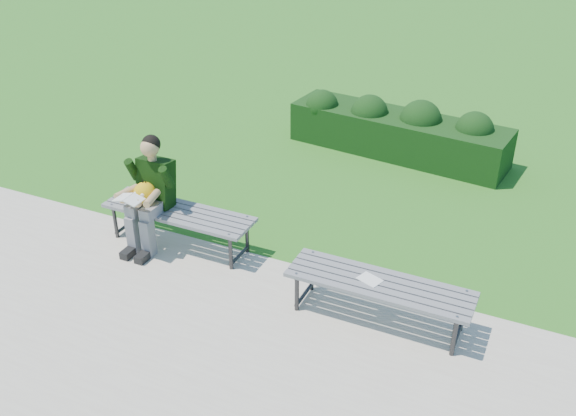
# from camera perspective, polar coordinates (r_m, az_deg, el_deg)

# --- Properties ---
(ground) EXTENTS (80.00, 80.00, 0.00)m
(ground) POSITION_cam_1_polar(r_m,az_deg,el_deg) (7.19, 0.77, -5.20)
(ground) COLOR #177E17
(ground) RESTS_ON ground
(walkway) EXTENTS (30.00, 3.50, 0.02)m
(walkway) POSITION_cam_1_polar(r_m,az_deg,el_deg) (5.98, -6.34, -13.74)
(walkway) COLOR #B6A89B
(walkway) RESTS_ON ground
(hedge) EXTENTS (3.38, 1.22, 0.88)m
(hedge) POSITION_cam_1_polar(r_m,az_deg,el_deg) (9.85, 9.78, 6.88)
(hedge) COLOR #113F14
(hedge) RESTS_ON ground
(bench_left) EXTENTS (1.80, 0.50, 0.46)m
(bench_left) POSITION_cam_1_polar(r_m,az_deg,el_deg) (7.44, -9.70, -0.60)
(bench_left) COLOR slate
(bench_left) RESTS_ON walkway
(bench_right) EXTENTS (1.80, 0.50, 0.46)m
(bench_right) POSITION_cam_1_polar(r_m,az_deg,el_deg) (6.24, 8.12, -6.97)
(bench_right) COLOR slate
(bench_right) RESTS_ON walkway
(seated_boy) EXTENTS (0.56, 0.76, 1.31)m
(seated_boy) POSITION_cam_1_polar(r_m,az_deg,el_deg) (7.39, -12.23, 1.56)
(seated_boy) COLOR slate
(seated_boy) RESTS_ON walkway
(paper_sheet) EXTENTS (0.26, 0.23, 0.01)m
(paper_sheet) POSITION_cam_1_polar(r_m,az_deg,el_deg) (6.23, 7.28, -6.32)
(paper_sheet) COLOR white
(paper_sheet) RESTS_ON bench_right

